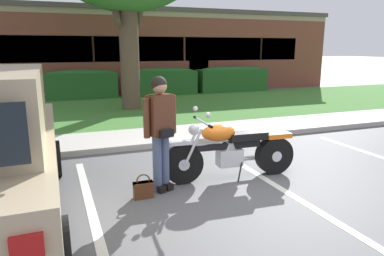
# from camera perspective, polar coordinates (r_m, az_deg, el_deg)

# --- Properties ---
(ground_plane) EXTENTS (140.00, 140.00, 0.00)m
(ground_plane) POSITION_cam_1_polar(r_m,az_deg,el_deg) (5.40, 11.23, -10.34)
(ground_plane) COLOR #565659
(curb_strip) EXTENTS (60.00, 0.20, 0.12)m
(curb_strip) POSITION_cam_1_polar(r_m,az_deg,el_deg) (7.95, -0.24, -2.10)
(curb_strip) COLOR #B7B2A8
(curb_strip) RESTS_ON ground
(concrete_walk) EXTENTS (60.00, 1.50, 0.08)m
(concrete_walk) POSITION_cam_1_polar(r_m,az_deg,el_deg) (8.73, -2.20, -0.89)
(concrete_walk) COLOR #B7B2A8
(concrete_walk) RESTS_ON ground
(grass_lawn) EXTENTS (60.00, 6.37, 0.06)m
(grass_lawn) POSITION_cam_1_polar(r_m,az_deg,el_deg) (12.45, -8.01, 3.06)
(grass_lawn) COLOR #3D752D
(grass_lawn) RESTS_ON ground
(stall_stripe_0) EXTENTS (0.17, 4.40, 0.01)m
(stall_stripe_0) POSITION_cam_1_polar(r_m,az_deg,el_deg) (4.87, -15.69, -13.21)
(stall_stripe_0) COLOR silver
(stall_stripe_0) RESTS_ON ground
(stall_stripe_1) EXTENTS (0.17, 4.40, 0.01)m
(stall_stripe_1) POSITION_cam_1_polar(r_m,az_deg,el_deg) (5.74, 13.32, -8.97)
(stall_stripe_1) COLOR silver
(stall_stripe_1) RESTS_ON ground
(motorcycle) EXTENTS (2.24, 0.82, 1.18)m
(motorcycle) POSITION_cam_1_polar(r_m,az_deg,el_deg) (5.83, 7.03, -3.42)
(motorcycle) COLOR black
(motorcycle) RESTS_ON ground
(rider_person) EXTENTS (0.54, 0.38, 1.70)m
(rider_person) POSITION_cam_1_polar(r_m,az_deg,el_deg) (5.18, -5.09, 0.39)
(rider_person) COLOR black
(rider_person) RESTS_ON ground
(handbag) EXTENTS (0.28, 0.13, 0.36)m
(handbag) POSITION_cam_1_polar(r_m,az_deg,el_deg) (5.16, -7.80, -9.57)
(handbag) COLOR #562D19
(handbag) RESTS_ON ground
(hedge_left) EXTENTS (2.81, 0.90, 1.24)m
(hedge_left) POSITION_cam_1_polar(r_m,az_deg,el_deg) (15.39, -17.27, 6.78)
(hedge_left) COLOR #235623
(hedge_left) RESTS_ON ground
(hedge_center_left) EXTENTS (3.00, 0.90, 1.24)m
(hedge_center_left) POSITION_cam_1_polar(r_m,az_deg,el_deg) (15.98, -4.73, 7.50)
(hedge_center_left) COLOR #235623
(hedge_center_left) RESTS_ON ground
(hedge_center_right) EXTENTS (3.39, 0.90, 1.24)m
(hedge_center_right) POSITION_cam_1_polar(r_m,az_deg,el_deg) (17.26, 6.45, 7.85)
(hedge_center_right) COLOR #235623
(hedge_center_right) RESTS_ON ground
(brick_building) EXTENTS (24.74, 11.14, 3.92)m
(brick_building) POSITION_cam_1_polar(r_m,az_deg,el_deg) (21.68, -16.99, 11.83)
(brick_building) COLOR brown
(brick_building) RESTS_ON ground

